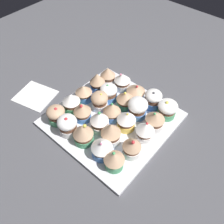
{
  "coord_description": "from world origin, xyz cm",
  "views": [
    {
      "loc": [
        -31.41,
        36.26,
        61.39
      ],
      "look_at": [
        0.0,
        0.0,
        4.2
      ],
      "focal_mm": 36.75,
      "sensor_mm": 36.0,
      "label": 1
    }
  ],
  "objects_px": {
    "cupcake_1": "(153,99)",
    "cupcake_7": "(125,99)",
    "cupcake_9": "(97,82)",
    "cupcake_11": "(125,121)",
    "cupcake_21": "(102,148)",
    "cupcake_22": "(83,133)",
    "cupcake_20": "(114,160)",
    "cupcake_5": "(155,120)",
    "cupcake_0": "(167,109)",
    "cupcake_13": "(100,101)",
    "cupcake_17": "(99,121)",
    "cupcake_6": "(138,108)",
    "cupcake_4": "(108,75)",
    "baking_tray": "(112,119)",
    "cupcake_23": "(68,125)",
    "cupcake_16": "(111,133)",
    "cupcake_10": "(145,131)",
    "cupcake_14": "(83,93)",
    "cupcake_18": "(82,111)",
    "cupcake_15": "(132,147)",
    "cupcake_8": "(109,92)",
    "cupcake_2": "(136,92)",
    "cupcake_3": "(122,81)",
    "cupcake_12": "(112,112)",
    "cupcake_19": "(72,102)",
    "cupcake_24": "(56,115)",
    "napkin": "(35,96)"
  },
  "relations": [
    {
      "from": "cupcake_4",
      "to": "cupcake_11",
      "type": "distance_m",
      "value": 0.22
    },
    {
      "from": "baking_tray",
      "to": "cupcake_2",
      "type": "xyz_separation_m",
      "value": [
        -0.01,
        -0.12,
        0.04
      ]
    },
    {
      "from": "cupcake_14",
      "to": "cupcake_17",
      "type": "bearing_deg",
      "value": 156.83
    },
    {
      "from": "cupcake_8",
      "to": "cupcake_10",
      "type": "xyz_separation_m",
      "value": [
        -0.19,
        0.05,
        0.0
      ]
    },
    {
      "from": "cupcake_5",
      "to": "cupcake_23",
      "type": "bearing_deg",
      "value": 44.84
    },
    {
      "from": "cupcake_8",
      "to": "cupcake_13",
      "type": "relative_size",
      "value": 0.91
    },
    {
      "from": "cupcake_4",
      "to": "cupcake_22",
      "type": "distance_m",
      "value": 0.27
    },
    {
      "from": "cupcake_20",
      "to": "cupcake_5",
      "type": "bearing_deg",
      "value": -92.26
    },
    {
      "from": "cupcake_9",
      "to": "cupcake_18",
      "type": "relative_size",
      "value": 1.02
    },
    {
      "from": "cupcake_1",
      "to": "cupcake_17",
      "type": "relative_size",
      "value": 0.87
    },
    {
      "from": "cupcake_10",
      "to": "cupcake_14",
      "type": "bearing_deg",
      "value": 2.15
    },
    {
      "from": "cupcake_13",
      "to": "cupcake_21",
      "type": "distance_m",
      "value": 0.18
    },
    {
      "from": "cupcake_1",
      "to": "cupcake_7",
      "type": "xyz_separation_m",
      "value": [
        0.07,
        0.06,
        0.0
      ]
    },
    {
      "from": "cupcake_0",
      "to": "cupcake_13",
      "type": "bearing_deg",
      "value": 32.64
    },
    {
      "from": "baking_tray",
      "to": "cupcake_23",
      "type": "distance_m",
      "value": 0.15
    },
    {
      "from": "cupcake_7",
      "to": "cupcake_11",
      "type": "bearing_deg",
      "value": 130.07
    },
    {
      "from": "cupcake_9",
      "to": "cupcake_0",
      "type": "bearing_deg",
      "value": -166.4
    },
    {
      "from": "cupcake_9",
      "to": "cupcake_17",
      "type": "distance_m",
      "value": 0.18
    },
    {
      "from": "cupcake_1",
      "to": "cupcake_20",
      "type": "bearing_deg",
      "value": 100.86
    },
    {
      "from": "baking_tray",
      "to": "cupcake_22",
      "type": "relative_size",
      "value": 4.52
    },
    {
      "from": "cupcake_10",
      "to": "cupcake_16",
      "type": "distance_m",
      "value": 0.1
    },
    {
      "from": "cupcake_9",
      "to": "cupcake_13",
      "type": "relative_size",
      "value": 1.08
    },
    {
      "from": "cupcake_23",
      "to": "cupcake_24",
      "type": "height_order",
      "value": "cupcake_23"
    },
    {
      "from": "cupcake_20",
      "to": "cupcake_4",
      "type": "bearing_deg",
      "value": -45.54
    },
    {
      "from": "cupcake_18",
      "to": "cupcake_22",
      "type": "bearing_deg",
      "value": 137.43
    },
    {
      "from": "cupcake_6",
      "to": "cupcake_22",
      "type": "height_order",
      "value": "cupcake_22"
    },
    {
      "from": "cupcake_23",
      "to": "cupcake_24",
      "type": "bearing_deg",
      "value": -5.38
    },
    {
      "from": "cupcake_21",
      "to": "cupcake_20",
      "type": "bearing_deg",
      "value": 174.06
    },
    {
      "from": "cupcake_8",
      "to": "cupcake_21",
      "type": "distance_m",
      "value": 0.23
    },
    {
      "from": "cupcake_9",
      "to": "cupcake_11",
      "type": "bearing_deg",
      "value": 159.52
    },
    {
      "from": "cupcake_6",
      "to": "cupcake_21",
      "type": "xyz_separation_m",
      "value": [
        -0.01,
        0.19,
        -0.0
      ]
    },
    {
      "from": "cupcake_10",
      "to": "cupcake_12",
      "type": "xyz_separation_m",
      "value": [
        0.12,
        0.01,
        0.0
      ]
    },
    {
      "from": "cupcake_9",
      "to": "cupcake_22",
      "type": "relative_size",
      "value": 0.96
    },
    {
      "from": "cupcake_21",
      "to": "cupcake_22",
      "type": "relative_size",
      "value": 0.87
    },
    {
      "from": "cupcake_0",
      "to": "cupcake_22",
      "type": "height_order",
      "value": "cupcake_22"
    },
    {
      "from": "cupcake_13",
      "to": "cupcake_18",
      "type": "bearing_deg",
      "value": 81.54
    },
    {
      "from": "cupcake_6",
      "to": "cupcake_9",
      "type": "xyz_separation_m",
      "value": [
        0.18,
        -0.0,
        0.0
      ]
    },
    {
      "from": "baking_tray",
      "to": "cupcake_7",
      "type": "distance_m",
      "value": 0.08
    },
    {
      "from": "cupcake_15",
      "to": "cupcake_8",
      "type": "bearing_deg",
      "value": -32.03
    },
    {
      "from": "cupcake_14",
      "to": "cupcake_6",
      "type": "bearing_deg",
      "value": -159.92
    },
    {
      "from": "cupcake_1",
      "to": "cupcake_22",
      "type": "xyz_separation_m",
      "value": [
        0.07,
        0.26,
        0.01
      ]
    },
    {
      "from": "cupcake_16",
      "to": "cupcake_20",
      "type": "distance_m",
      "value": 0.09
    },
    {
      "from": "napkin",
      "to": "cupcake_14",
      "type": "bearing_deg",
      "value": -148.52
    },
    {
      "from": "cupcake_2",
      "to": "cupcake_11",
      "type": "relative_size",
      "value": 0.99
    },
    {
      "from": "cupcake_11",
      "to": "cupcake_6",
      "type": "bearing_deg",
      "value": -87.0
    },
    {
      "from": "cupcake_0",
      "to": "cupcake_19",
      "type": "height_order",
      "value": "cupcake_19"
    },
    {
      "from": "cupcake_3",
      "to": "cupcake_21",
      "type": "relative_size",
      "value": 0.99
    },
    {
      "from": "cupcake_7",
      "to": "cupcake_18",
      "type": "height_order",
      "value": "cupcake_18"
    },
    {
      "from": "cupcake_4",
      "to": "cupcake_22",
      "type": "relative_size",
      "value": 0.87
    },
    {
      "from": "cupcake_13",
      "to": "cupcake_22",
      "type": "xyz_separation_m",
      "value": [
        -0.05,
        0.13,
        0.0
      ]
    }
  ]
}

